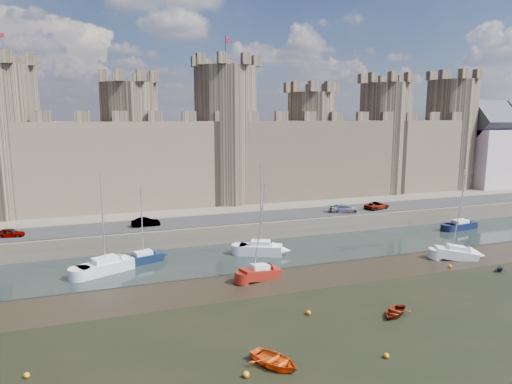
# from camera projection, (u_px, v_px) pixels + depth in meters

# --- Properties ---
(ground) EXTENTS (160.00, 160.00, 0.00)m
(ground) POSITION_uv_depth(u_px,v_px,m) (369.00, 341.00, 35.66)
(ground) COLOR black
(ground) RESTS_ON ground
(seaweed_patch) EXTENTS (70.00, 34.00, 0.01)m
(seaweed_patch) POSITION_uv_depth(u_px,v_px,m) (420.00, 382.00, 30.08)
(seaweed_patch) COLOR black
(seaweed_patch) RESTS_ON ground
(water_channel) EXTENTS (160.00, 12.00, 0.08)m
(water_channel) POSITION_uv_depth(u_px,v_px,m) (263.00, 254.00, 57.99)
(water_channel) COLOR black
(water_channel) RESTS_ON ground
(quay) EXTENTS (160.00, 60.00, 2.50)m
(quay) POSITION_uv_depth(u_px,v_px,m) (201.00, 197.00, 91.30)
(quay) COLOR #4C443A
(quay) RESTS_ON ground
(road) EXTENTS (160.00, 7.00, 0.10)m
(road) POSITION_uv_depth(u_px,v_px,m) (240.00, 218.00, 66.89)
(road) COLOR black
(road) RESTS_ON quay
(castle) EXTENTS (108.50, 11.00, 29.00)m
(castle) POSITION_uv_depth(u_px,v_px,m) (212.00, 149.00, 78.20)
(castle) COLOR #42382B
(castle) RESTS_ON quay
(car_0) EXTENTS (3.54, 1.88, 1.15)m
(car_0) POSITION_uv_depth(u_px,v_px,m) (10.00, 233.00, 56.31)
(car_0) COLOR gray
(car_0) RESTS_ON quay
(car_1) EXTENTS (3.84, 1.45, 1.25)m
(car_1) POSITION_uv_depth(u_px,v_px,m) (146.00, 222.00, 61.75)
(car_1) COLOR gray
(car_1) RESTS_ON quay
(car_2) EXTENTS (4.91, 3.22, 1.32)m
(car_2) POSITION_uv_depth(u_px,v_px,m) (344.00, 209.00, 70.56)
(car_2) COLOR gray
(car_2) RESTS_ON quay
(car_3) EXTENTS (4.88, 3.27, 1.24)m
(car_3) POSITION_uv_depth(u_px,v_px,m) (377.00, 206.00, 73.24)
(car_3) COLOR gray
(car_3) RESTS_ON quay
(sailboat_0) EXTENTS (6.40, 4.61, 11.18)m
(sailboat_0) POSITION_uv_depth(u_px,v_px,m) (105.00, 266.00, 50.85)
(sailboat_0) COLOR silver
(sailboat_0) RESTS_ON ground
(sailboat_1) EXTENTS (4.84, 3.02, 9.06)m
(sailboat_1) POSITION_uv_depth(u_px,v_px,m) (143.00, 257.00, 54.26)
(sailboat_1) COLOR black
(sailboat_1) RESTS_ON ground
(sailboat_2) EXTENTS (5.71, 4.12, 11.50)m
(sailboat_2) POSITION_uv_depth(u_px,v_px,m) (261.00, 248.00, 57.37)
(sailboat_2) COLOR silver
(sailboat_2) RESTS_ON ground
(sailboat_3) EXTENTS (5.48, 2.57, 9.31)m
(sailboat_3) POSITION_uv_depth(u_px,v_px,m) (460.00, 225.00, 70.38)
(sailboat_3) COLOR black
(sailboat_3) RESTS_ON ground
(sailboat_4) EXTENTS (4.72, 2.78, 10.36)m
(sailboat_4) POSITION_uv_depth(u_px,v_px,m) (260.00, 272.00, 48.99)
(sailboat_4) COLOR maroon
(sailboat_4) RESTS_ON ground
(sailboat_5) EXTENTS (5.25, 3.71, 10.58)m
(sailboat_5) POSITION_uv_depth(u_px,v_px,m) (456.00, 253.00, 55.94)
(sailboat_5) COLOR silver
(sailboat_5) RESTS_ON ground
(dinghy_0) EXTENTS (4.34, 4.74, 0.80)m
(dinghy_0) POSITION_uv_depth(u_px,v_px,m) (275.00, 361.00, 31.99)
(dinghy_0) COLOR #C83F0B
(dinghy_0) RESTS_ON ground
(dinghy_4) EXTENTS (3.81, 3.55, 0.64)m
(dinghy_4) POSITION_uv_depth(u_px,v_px,m) (395.00, 312.00, 40.07)
(dinghy_4) COLOR #661C0B
(dinghy_4) RESTS_ON ground
(dinghy_7) EXTENTS (1.72, 1.59, 0.74)m
(dinghy_7) POSITION_uv_depth(u_px,v_px,m) (500.00, 269.00, 51.32)
(dinghy_7) COLOR black
(dinghy_7) RESTS_ON ground
(buoy_0) EXTENTS (0.39, 0.39, 0.39)m
(buoy_0) POSITION_uv_depth(u_px,v_px,m) (27.00, 375.00, 30.57)
(buoy_0) COLOR orange
(buoy_0) RESTS_ON ground
(buoy_1) EXTENTS (0.45, 0.45, 0.45)m
(buoy_1) POSITION_uv_depth(u_px,v_px,m) (308.00, 313.00, 40.22)
(buoy_1) COLOR #EC530A
(buoy_1) RESTS_ON ground
(buoy_2) EXTENTS (0.40, 0.40, 0.40)m
(buoy_2) POSITION_uv_depth(u_px,v_px,m) (386.00, 356.00, 33.06)
(buoy_2) COLOR orange
(buoy_2) RESTS_ON ground
(buoy_3) EXTENTS (0.42, 0.42, 0.42)m
(buoy_3) POSITION_uv_depth(u_px,v_px,m) (450.00, 266.00, 52.66)
(buoy_3) COLOR orange
(buoy_3) RESTS_ON ground
(buoy_4) EXTENTS (0.46, 0.46, 0.46)m
(buoy_4) POSITION_uv_depth(u_px,v_px,m) (246.00, 374.00, 30.61)
(buoy_4) COLOR orange
(buoy_4) RESTS_ON ground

